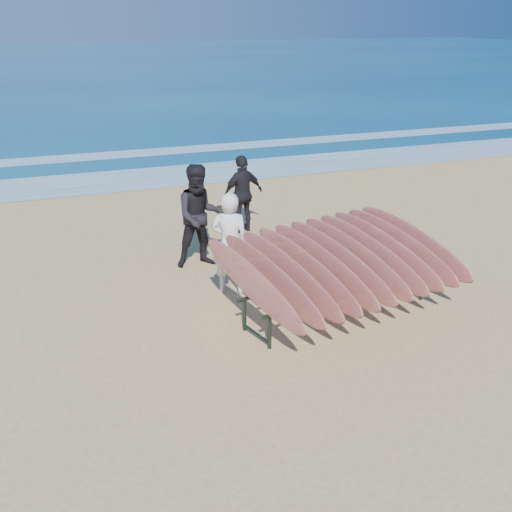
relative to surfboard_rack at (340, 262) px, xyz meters
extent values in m
plane|color=tan|center=(-1.16, -0.32, -0.87)|extent=(120.00, 120.00, 0.00)
plane|color=navy|center=(-1.16, 54.68, -0.86)|extent=(160.00, 160.00, 0.00)
plane|color=white|center=(-1.16, 9.68, -0.86)|extent=(160.00, 160.00, 0.00)
plane|color=white|center=(-1.16, 13.18, -0.86)|extent=(160.00, 160.00, 0.00)
cylinder|color=black|center=(-1.38, -0.62, -0.62)|extent=(0.06, 0.06, 0.50)
cylinder|color=black|center=(1.52, -0.01, -0.62)|extent=(0.06, 0.06, 0.50)
cylinder|color=black|center=(-1.52, 0.01, -0.62)|extent=(0.06, 0.06, 0.50)
cylinder|color=black|center=(1.38, 0.62, -0.62)|extent=(0.06, 0.06, 0.50)
cylinder|color=black|center=(0.07, -0.32, -0.37)|extent=(3.14, 0.71, 0.06)
cylinder|color=black|center=(-0.07, 0.32, -0.37)|extent=(3.14, 0.71, 0.06)
cylinder|color=black|center=(-1.45, -0.30, -0.79)|extent=(0.18, 0.65, 0.04)
cylinder|color=black|center=(1.45, 0.30, -0.79)|extent=(0.18, 0.65, 0.04)
ellipsoid|color=maroon|center=(-1.52, -0.32, 0.01)|extent=(0.59, 2.54, 0.99)
ellipsoid|color=maroon|center=(-1.21, -0.25, 0.01)|extent=(0.59, 2.54, 0.99)
ellipsoid|color=maroon|center=(-0.91, -0.19, 0.01)|extent=(0.59, 2.54, 0.99)
ellipsoid|color=maroon|center=(-0.61, -0.13, 0.01)|extent=(0.59, 2.54, 0.99)
ellipsoid|color=maroon|center=(-0.30, -0.06, 0.01)|extent=(0.59, 2.54, 0.99)
ellipsoid|color=maroon|center=(0.00, 0.00, 0.01)|extent=(0.59, 2.54, 0.99)
ellipsoid|color=maroon|center=(0.30, 0.06, 0.01)|extent=(0.59, 2.54, 0.99)
ellipsoid|color=maroon|center=(0.61, 0.13, 0.01)|extent=(0.59, 2.54, 0.99)
ellipsoid|color=maroon|center=(0.91, 0.19, 0.01)|extent=(0.59, 2.54, 0.99)
ellipsoid|color=maroon|center=(1.21, 0.25, 0.01)|extent=(0.59, 2.54, 0.99)
ellipsoid|color=maroon|center=(1.52, 0.32, 0.01)|extent=(0.59, 2.54, 0.99)
imported|color=silver|center=(-1.26, 1.38, -0.01)|extent=(0.75, 0.67, 1.72)
imported|color=black|center=(-1.35, 2.75, 0.07)|extent=(0.94, 0.75, 1.88)
imported|color=black|center=(0.03, 4.32, -0.05)|extent=(1.02, 0.61, 1.63)
camera|label=1|loc=(-4.39, -7.88, 3.48)|focal=45.00mm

